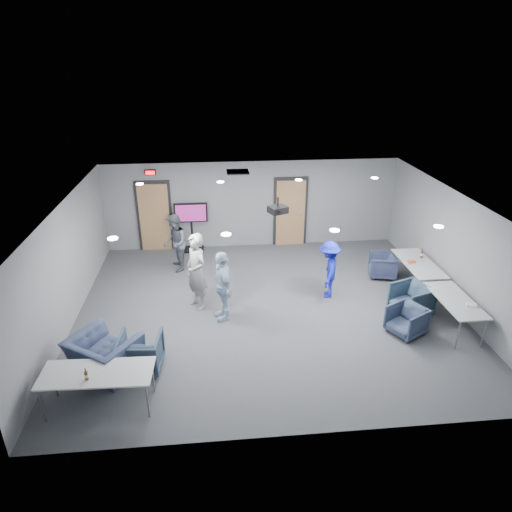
{
  "coord_description": "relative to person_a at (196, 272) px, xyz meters",
  "views": [
    {
      "loc": [
        -1.22,
        -9.46,
        5.71
      ],
      "look_at": [
        -0.23,
        0.47,
        1.2
      ],
      "focal_mm": 32.0,
      "sensor_mm": 36.0,
      "label": 1
    }
  ],
  "objects": [
    {
      "name": "snack_box",
      "position": [
        5.48,
        0.45,
        -0.19
      ],
      "size": [
        0.21,
        0.15,
        0.04
      ],
      "primitive_type": "cube",
      "rotation": [
        0.0,
        0.0,
        0.08
      ],
      "color": "#C35F30",
      "rests_on": "table_right_a"
    },
    {
      "name": "table_right_b",
      "position": [
        5.67,
        -1.5,
        -0.26
      ],
      "size": [
        0.72,
        1.72,
        0.73
      ],
      "rotation": [
        0.0,
        0.0,
        1.57
      ],
      "color": "silver",
      "rests_on": "floor"
    },
    {
      "name": "wall_back",
      "position": [
        1.67,
        3.73,
        0.41
      ],
      "size": [
        9.0,
        0.02,
        2.7
      ],
      "primitive_type": "cube",
      "color": "gray",
      "rests_on": "floor"
    },
    {
      "name": "wrapper",
      "position": [
        5.86,
        -1.81,
        -0.19
      ],
      "size": [
        0.25,
        0.21,
        0.05
      ],
      "primitive_type": "cube",
      "rotation": [
        0.0,
        0.0,
        -0.36
      ],
      "color": "white",
      "rests_on": "table_right_b"
    },
    {
      "name": "downlights",
      "position": [
        1.67,
        -0.27,
        1.74
      ],
      "size": [
        6.18,
        3.78,
        0.02
      ],
      "color": "white",
      "rests_on": "ceiling"
    },
    {
      "name": "tv_stand",
      "position": [
        -0.22,
        3.47,
        -0.07
      ],
      "size": [
        1.0,
        0.48,
        1.54
      ],
      "color": "black",
      "rests_on": "floor"
    },
    {
      "name": "wall_right",
      "position": [
        6.17,
        -0.27,
        0.41
      ],
      "size": [
        0.02,
        8.0,
        2.7
      ],
      "primitive_type": "cube",
      "color": "gray",
      "rests_on": "floor"
    },
    {
      "name": "projector",
      "position": [
        1.92,
        0.06,
        1.46
      ],
      "size": [
        0.49,
        0.46,
        0.37
      ],
      "rotation": [
        0.0,
        0.0,
        0.39
      ],
      "color": "black",
      "rests_on": "ceiling"
    },
    {
      "name": "table_front_left",
      "position": [
        -1.63,
        -3.27,
        -0.26
      ],
      "size": [
        1.91,
        0.85,
        0.73
      ],
      "rotation": [
        0.0,
        0.0,
        -0.03
      ],
      "color": "silver",
      "rests_on": "floor"
    },
    {
      "name": "person_a",
      "position": [
        0.0,
        0.0,
        0.0
      ],
      "size": [
        0.76,
        0.82,
        1.89
      ],
      "primitive_type": "imported",
      "rotation": [
        0.0,
        0.0,
        -0.99
      ],
      "color": "gray",
      "rests_on": "floor"
    },
    {
      "name": "door_right",
      "position": [
        2.87,
        3.68,
        0.12
      ],
      "size": [
        1.06,
        0.17,
        2.24
      ],
      "color": "black",
      "rests_on": "wall_back"
    },
    {
      "name": "door_left",
      "position": [
        -1.33,
        3.68,
        0.12
      ],
      "size": [
        1.06,
        0.17,
        2.24
      ],
      "color": "black",
      "rests_on": "wall_back"
    },
    {
      "name": "bottle_right",
      "position": [
        5.86,
        0.7,
        -0.11
      ],
      "size": [
        0.07,
        0.07,
        0.27
      ],
      "color": "#56270E",
      "rests_on": "table_right_a"
    },
    {
      "name": "chair_front_a",
      "position": [
        -1.06,
        -2.27,
        -0.57
      ],
      "size": [
        0.86,
        0.89,
        0.75
      ],
      "primitive_type": "imported",
      "rotation": [
        0.0,
        0.0,
        3.06
      ],
      "color": "#324356",
      "rests_on": "floor"
    },
    {
      "name": "ceiling",
      "position": [
        1.67,
        -0.27,
        1.76
      ],
      "size": [
        9.0,
        9.0,
        0.0
      ],
      "primitive_type": "plane",
      "rotation": [
        3.14,
        0.0,
        0.0
      ],
      "color": "white",
      "rests_on": "wall_back"
    },
    {
      "name": "wall_left",
      "position": [
        -2.83,
        -0.27,
        0.41
      ],
      "size": [
        0.02,
        8.0,
        2.7
      ],
      "primitive_type": "cube",
      "color": "gray",
      "rests_on": "floor"
    },
    {
      "name": "person_b",
      "position": [
        -0.64,
        2.13,
        -0.13
      ],
      "size": [
        0.73,
        0.88,
        1.64
      ],
      "primitive_type": "imported",
      "rotation": [
        0.0,
        0.0,
        -1.42
      ],
      "color": "#505760",
      "rests_on": "floor"
    },
    {
      "name": "exit_sign",
      "position": [
        -1.33,
        3.66,
        1.51
      ],
      "size": [
        0.32,
        0.08,
        0.16
      ],
      "color": "black",
      "rests_on": "wall_back"
    },
    {
      "name": "floor",
      "position": [
        1.67,
        -0.27,
        -0.94
      ],
      "size": [
        9.0,
        9.0,
        0.0
      ],
      "primitive_type": "plane",
      "color": "#3C3F44",
      "rests_on": "ground"
    },
    {
      "name": "chair_right_a",
      "position": [
        5.02,
        1.15,
        -0.62
      ],
      "size": [
        0.87,
        0.86,
        0.66
      ],
      "primitive_type": "imported",
      "rotation": [
        0.0,
        0.0,
        -1.82
      ],
      "color": "#313955",
      "rests_on": "floor"
    },
    {
      "name": "chair_right_b",
      "position": [
        5.02,
        -0.79,
        -0.58
      ],
      "size": [
        1.03,
        1.01,
        0.74
      ],
      "primitive_type": "imported",
      "rotation": [
        0.0,
        0.0,
        -1.22
      ],
      "color": "#35485B",
      "rests_on": "floor"
    },
    {
      "name": "chair_front_b",
      "position": [
        -1.73,
        -2.32,
        -0.55
      ],
      "size": [
        1.58,
        1.54,
        0.78
      ],
      "primitive_type": "imported",
      "rotation": [
        0.0,
        0.0,
        2.55
      ],
      "color": "#394363",
      "rests_on": "floor"
    },
    {
      "name": "bottle_front",
      "position": [
        -1.75,
        -3.45,
        -0.13
      ],
      "size": [
        0.06,
        0.06,
        0.23
      ],
      "color": "#56270E",
      "rests_on": "table_front_left"
    },
    {
      "name": "wall_front",
      "position": [
        1.67,
        -4.27,
        0.41
      ],
      "size": [
        9.0,
        0.02,
        2.7
      ],
      "primitive_type": "cube",
      "color": "gray",
      "rests_on": "floor"
    },
    {
      "name": "person_c",
      "position": [
        0.6,
        -0.56,
        -0.11
      ],
      "size": [
        0.63,
        1.05,
        1.68
      ],
      "primitive_type": "imported",
      "rotation": [
        0.0,
        0.0,
        -1.33
      ],
      "color": "silver",
      "rests_on": "floor"
    },
    {
      "name": "hvac_diffuser",
      "position": [
        1.17,
        2.53,
        1.74
      ],
      "size": [
        0.6,
        0.6,
        0.03
      ],
      "primitive_type": "cube",
      "color": "black",
      "rests_on": "ceiling"
    },
    {
      "name": "table_right_a",
      "position": [
        5.67,
        0.4,
        -0.26
      ],
      "size": [
        0.78,
        1.86,
        0.73
      ],
      "rotation": [
        0.0,
        0.0,
        1.57
      ],
      "color": "silver",
      "rests_on": "floor"
    },
    {
      "name": "chair_right_c",
      "position": [
        4.57,
        -1.61,
        -0.62
      ],
      "size": [
        0.96,
        0.95,
        0.65
      ],
      "primitive_type": "imported",
      "rotation": [
        0.0,
        0.0,
        -1.07
      ],
      "color": "#333F58",
      "rests_on": "floor"
    },
    {
      "name": "person_d",
      "position": [
        3.26,
        0.22,
        -0.21
      ],
      "size": [
        0.8,
        1.07,
        1.48
      ],
      "primitive_type": "imported",
      "rotation": [
        0.0,
        0.0,
        -1.86
      ],
      "color": "#1B24B1",
      "rests_on": "floor"
    }
  ]
}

